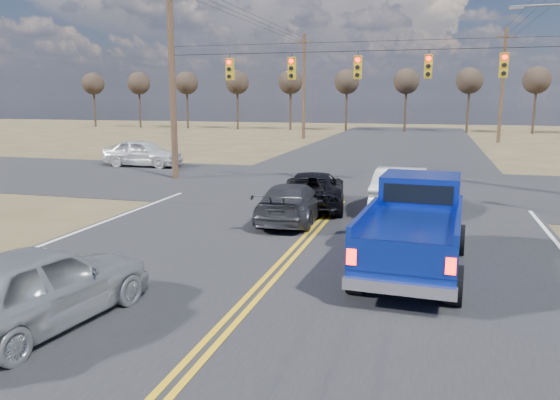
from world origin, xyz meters
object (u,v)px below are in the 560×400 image
(pickup_truck, at_px, (415,228))
(cross_car_west, at_px, (143,153))
(white_car_queue, at_px, (402,188))
(dgrey_car_queue, at_px, (292,203))
(black_suv, at_px, (313,190))
(silver_suv, at_px, (37,286))

(pickup_truck, xyz_separation_m, cross_car_west, (-16.05, 15.84, -0.22))
(white_car_queue, bearing_deg, cross_car_west, -26.62)
(pickup_truck, xyz_separation_m, dgrey_car_queue, (-4.02, 4.17, -0.39))
(white_car_queue, height_order, dgrey_car_queue, white_car_queue)
(dgrey_car_queue, distance_m, cross_car_west, 16.77)
(pickup_truck, relative_size, white_car_queue, 1.20)
(pickup_truck, bearing_deg, black_suv, 123.39)
(silver_suv, bearing_deg, pickup_truck, -132.14)
(silver_suv, relative_size, white_car_queue, 0.94)
(pickup_truck, height_order, cross_car_west, pickup_truck)
(black_suv, height_order, dgrey_car_queue, black_suv)
(silver_suv, height_order, black_suv, silver_suv)
(pickup_truck, xyz_separation_m, silver_suv, (-6.21, -5.14, -0.26))
(white_car_queue, relative_size, cross_car_west, 1.02)
(black_suv, distance_m, white_car_queue, 3.20)
(black_suv, distance_m, cross_car_west, 15.30)
(pickup_truck, bearing_deg, dgrey_car_queue, 137.19)
(pickup_truck, distance_m, silver_suv, 8.06)
(black_suv, bearing_deg, pickup_truck, 110.84)
(silver_suv, xyz_separation_m, cross_car_west, (-9.84, 20.98, 0.04))
(silver_suv, distance_m, cross_car_west, 23.17)
(silver_suv, xyz_separation_m, white_car_queue, (5.53, 12.21, 0.02))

